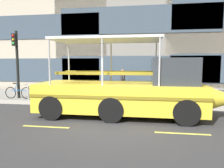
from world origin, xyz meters
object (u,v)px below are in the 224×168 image
traffic_light_pole (17,58)px  duck_tour_boat (131,91)px  pedestrian_mid_left (123,81)px  leaned_bicycle (18,92)px  pedestrian_near_bow (189,84)px

traffic_light_pole → duck_tour_boat: traffic_light_pole is taller
traffic_light_pole → pedestrian_mid_left: 6.56m
leaned_bicycle → duck_tour_boat: 7.31m
pedestrian_mid_left → duck_tour_boat: bearing=-78.5°
leaned_bicycle → pedestrian_near_bow: (9.94, 0.47, 0.61)m
traffic_light_pole → duck_tour_boat: size_ratio=0.46×
leaned_bicycle → pedestrian_near_bow: 9.97m
leaned_bicycle → pedestrian_mid_left: pedestrian_mid_left is taller
pedestrian_near_bow → pedestrian_mid_left: 3.78m
traffic_light_pole → pedestrian_mid_left: (6.36, 0.82, -1.39)m
duck_tour_boat → traffic_light_pole: bearing=159.9°
duck_tour_boat → pedestrian_near_bow: (3.05, 2.84, 0.08)m
leaned_bicycle → pedestrian_mid_left: (6.20, 1.03, 0.69)m
pedestrian_mid_left → traffic_light_pole: bearing=-172.6°
leaned_bicycle → duck_tour_boat: bearing=-18.9°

